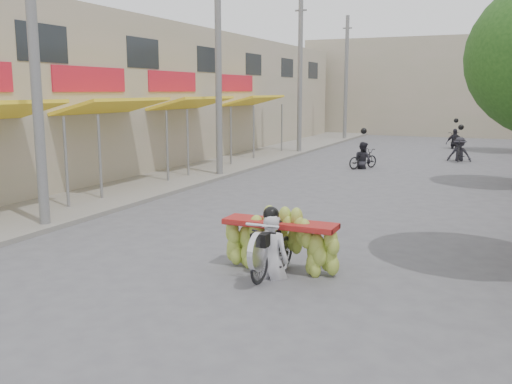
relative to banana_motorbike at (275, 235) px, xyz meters
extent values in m
plane|color=#5A5A5F|center=(-0.90, -2.02, -0.71)|extent=(120.00, 120.00, 0.00)
cube|color=gray|center=(-7.90, 12.98, -0.65)|extent=(4.00, 60.00, 0.12)
cube|color=#AFA38A|center=(-12.90, 11.98, 2.29)|extent=(8.00, 40.00, 6.00)
cylinder|color=slate|center=(-7.20, 2.78, 0.56)|extent=(0.08, 0.08, 2.55)
cube|color=yellow|center=(-8.02, 5.98, 2.04)|extent=(1.77, 4.00, 0.53)
cylinder|color=slate|center=(-7.20, 4.18, 0.56)|extent=(0.08, 0.08, 2.55)
cylinder|color=slate|center=(-7.20, 7.78, 0.56)|extent=(0.08, 0.08, 2.55)
cube|color=red|center=(-8.90, 5.98, 2.89)|extent=(0.10, 3.50, 0.80)
cube|color=yellow|center=(-8.02, 10.98, 2.04)|extent=(1.77, 4.00, 0.53)
cylinder|color=slate|center=(-7.20, 9.18, 0.56)|extent=(0.08, 0.08, 2.55)
cylinder|color=slate|center=(-7.20, 12.78, 0.56)|extent=(0.08, 0.08, 2.55)
cube|color=red|center=(-8.90, 10.98, 2.89)|extent=(0.10, 3.50, 0.80)
cube|color=yellow|center=(-8.02, 16.98, 2.04)|extent=(1.77, 4.00, 0.53)
cylinder|color=slate|center=(-7.20, 15.18, 0.56)|extent=(0.08, 0.08, 2.55)
cylinder|color=slate|center=(-7.20, 18.78, 0.56)|extent=(0.08, 0.08, 2.55)
cube|color=red|center=(-8.90, 16.98, 2.89)|extent=(0.10, 3.50, 0.80)
cube|color=#1E2328|center=(-8.92, 3.98, 3.89)|extent=(0.08, 2.00, 1.10)
cube|color=#1E2328|center=(-8.92, 8.98, 3.89)|extent=(0.08, 2.00, 1.10)
cube|color=#1E2328|center=(-8.92, 13.98, 3.89)|extent=(0.08, 2.00, 1.10)
cube|color=#1E2328|center=(-8.92, 18.98, 3.89)|extent=(0.08, 2.00, 1.10)
cube|color=#1E2328|center=(-8.92, 23.98, 3.89)|extent=(0.08, 2.00, 1.10)
cube|color=#1E2328|center=(-8.92, 28.98, 3.89)|extent=(0.08, 2.00, 1.10)
cube|color=#AFA38A|center=(-0.90, 35.98, 2.79)|extent=(20.00, 6.00, 7.00)
cylinder|color=slate|center=(-6.30, 0.98, 3.29)|extent=(0.24, 0.24, 8.00)
cylinder|color=slate|center=(-6.30, 9.98, 3.29)|extent=(0.24, 0.24, 8.00)
cylinder|color=slate|center=(-6.30, 18.98, 3.29)|extent=(0.24, 0.24, 8.00)
cube|color=slate|center=(-6.30, 18.98, 6.49)|extent=(0.60, 0.08, 0.08)
cylinder|color=slate|center=(-6.30, 27.98, 3.29)|extent=(0.24, 0.24, 8.00)
cube|color=slate|center=(-6.30, 27.98, 6.49)|extent=(0.60, 0.08, 0.08)
imported|color=black|center=(0.00, -0.13, -0.24)|extent=(0.60, 1.66, 0.96)
cylinder|color=silver|center=(0.00, -0.78, -0.09)|extent=(0.10, 0.66, 0.66)
cube|color=black|center=(0.00, -0.68, 0.09)|extent=(0.28, 0.22, 0.22)
cylinder|color=silver|center=(0.00, -0.58, 0.31)|extent=(0.60, 0.05, 0.05)
cube|color=maroon|center=(0.00, 0.22, 0.17)|extent=(2.08, 0.55, 0.10)
imported|color=silver|center=(0.00, -0.18, 0.45)|extent=(0.62, 0.46, 1.73)
sphere|color=black|center=(0.00, -0.21, 1.29)|extent=(0.28, 0.28, 0.28)
imported|color=black|center=(-1.87, 14.51, -0.30)|extent=(1.22, 1.55, 0.83)
imported|color=#27262E|center=(-1.87, 14.51, 0.41)|extent=(0.93, 0.82, 1.65)
sphere|color=black|center=(-1.87, 14.51, 0.87)|extent=(0.26, 0.26, 0.26)
imported|color=black|center=(1.64, 18.77, -0.17)|extent=(0.53, 1.85, 1.09)
imported|color=#27262E|center=(1.64, 18.77, 0.41)|extent=(1.06, 0.56, 1.65)
sphere|color=black|center=(1.64, 18.77, 0.87)|extent=(0.26, 0.26, 0.26)
imported|color=black|center=(0.92, 24.91, -0.27)|extent=(1.02, 1.68, 0.89)
imported|color=#27262E|center=(0.92, 24.91, 0.41)|extent=(1.09, 0.81, 1.65)
sphere|color=black|center=(0.92, 24.91, 0.87)|extent=(0.26, 0.26, 0.26)
camera|label=1|loc=(3.63, -9.08, 2.52)|focal=40.00mm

